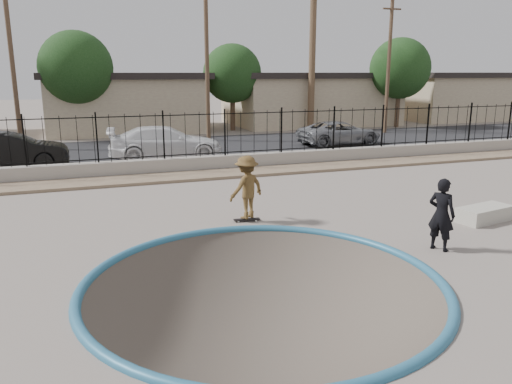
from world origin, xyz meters
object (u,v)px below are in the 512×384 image
at_px(car_b, 11,151).
at_px(car_c, 166,143).
at_px(skater, 247,191).
at_px(skateboard, 247,219).
at_px(videographer, 441,215).
at_px(car_d, 340,133).
at_px(concrete_ledge, 484,214).

bearing_deg(car_b, car_c, -88.35).
height_order(skater, car_c, skater).
xyz_separation_m(skater, skateboard, (-0.00, -0.00, -0.80)).
relative_size(skater, skateboard, 2.31).
relative_size(skateboard, car_b, 0.16).
distance_m(skateboard, videographer, 5.01).
relative_size(skater, car_d, 0.36).
relative_size(skater, concrete_ledge, 1.06).
bearing_deg(car_b, skater, -146.51).
bearing_deg(skateboard, videographer, -38.92).
bearing_deg(car_d, car_b, 91.16).
xyz_separation_m(skateboard, car_b, (-6.85, 10.40, 0.73)).
relative_size(concrete_ledge, car_b, 0.36).
relative_size(skateboard, car_c, 0.14).
height_order(skateboard, car_b, car_b).
bearing_deg(concrete_ledge, car_b, 135.93).
relative_size(concrete_ledge, car_d, 0.34).
bearing_deg(videographer, car_c, -12.62).
relative_size(skateboard, car_d, 0.16).
distance_m(skateboard, concrete_ledge, 6.46).
bearing_deg(videographer, skateboard, 16.04).
height_order(concrete_ledge, car_b, car_b).
bearing_deg(car_d, skateboard, 137.44).
relative_size(skateboard, concrete_ledge, 0.46).
height_order(car_b, car_c, car_c).
bearing_deg(car_c, videographer, -160.16).
bearing_deg(car_c, concrete_ledge, -148.18).
bearing_deg(car_b, car_d, -84.24).
xyz_separation_m(skater, car_d, (9.41, 12.00, -0.17)).
distance_m(car_b, car_d, 16.33).
relative_size(skater, videographer, 1.02).
bearing_deg(car_c, skateboard, -173.13).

